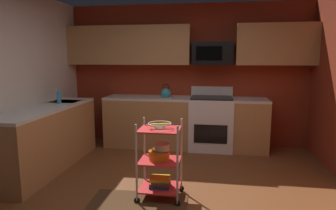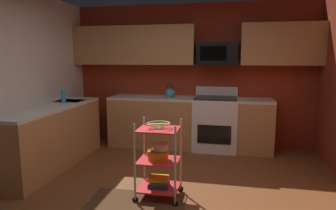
% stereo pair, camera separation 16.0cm
% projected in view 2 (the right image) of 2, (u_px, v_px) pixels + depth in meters
% --- Properties ---
extents(floor, '(4.40, 4.80, 0.04)m').
position_uv_depth(floor, '(164.00, 203.00, 3.38)').
color(floor, brown).
rests_on(floor, ground).
extents(wall_back, '(4.52, 0.06, 2.60)m').
position_uv_depth(wall_back, '(192.00, 75.00, 5.52)').
color(wall_back, maroon).
rests_on(wall_back, ground).
extents(counter_run, '(3.65, 2.69, 0.92)m').
position_uv_depth(counter_run, '(137.00, 128.00, 4.95)').
color(counter_run, '#B27F4C').
rests_on(counter_run, ground).
extents(oven_range, '(0.76, 0.65, 1.10)m').
position_uv_depth(oven_range, '(215.00, 123.00, 5.24)').
color(oven_range, white).
rests_on(oven_range, ground).
extents(upper_cabinets, '(4.40, 0.33, 0.70)m').
position_uv_depth(upper_cabinets, '(185.00, 45.00, 5.27)').
color(upper_cabinets, '#B27F4C').
extents(microwave, '(0.70, 0.39, 0.40)m').
position_uv_depth(microwave, '(217.00, 53.00, 5.15)').
color(microwave, black).
extents(rolling_cart, '(0.53, 0.40, 0.91)m').
position_uv_depth(rolling_cart, '(159.00, 160.00, 3.41)').
color(rolling_cart, silver).
rests_on(rolling_cart, ground).
extents(fruit_bowl, '(0.27, 0.27, 0.07)m').
position_uv_depth(fruit_bowl, '(158.00, 125.00, 3.35)').
color(fruit_bowl, silver).
rests_on(fruit_bowl, rolling_cart).
extents(mixing_bowl_large, '(0.25, 0.25, 0.11)m').
position_uv_depth(mixing_bowl_large, '(158.00, 155.00, 3.40)').
color(mixing_bowl_large, orange).
rests_on(mixing_bowl_large, rolling_cart).
extents(mixing_bowl_small, '(0.18, 0.18, 0.08)m').
position_uv_depth(mixing_bowl_small, '(160.00, 147.00, 3.38)').
color(mixing_bowl_small, silver).
rests_on(mixing_bowl_small, rolling_cart).
extents(book_stack, '(0.24, 0.19, 0.12)m').
position_uv_depth(book_stack, '(159.00, 182.00, 3.46)').
color(book_stack, '#1E4C8C').
rests_on(book_stack, rolling_cart).
extents(kettle, '(0.21, 0.18, 0.26)m').
position_uv_depth(kettle, '(170.00, 93.00, 5.32)').
color(kettle, teal).
rests_on(kettle, counter_run).
extents(dish_soap_bottle, '(0.06, 0.06, 0.20)m').
position_uv_depth(dish_soap_bottle, '(63.00, 97.00, 4.62)').
color(dish_soap_bottle, '#2D8CBF').
rests_on(dish_soap_bottle, counter_run).
extents(floor_rug, '(1.13, 0.75, 0.01)m').
position_uv_depth(floor_rug, '(135.00, 205.00, 3.28)').
color(floor_rug, '#472D19').
rests_on(floor_rug, ground).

